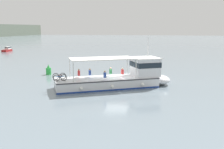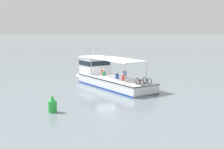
# 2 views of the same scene
# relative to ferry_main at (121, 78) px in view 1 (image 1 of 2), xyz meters

# --- Properties ---
(ground_plane) EXTENTS (400.00, 400.00, 0.00)m
(ground_plane) POSITION_rel_ferry_main_xyz_m (0.01, 0.52, -1.02)
(ground_plane) COLOR slate
(ferry_main) EXTENTS (8.63, 12.69, 5.32)m
(ferry_main) POSITION_rel_ferry_main_xyz_m (0.00, 0.00, 0.00)
(ferry_main) COLOR silver
(ferry_main) RESTS_ON ground
(motorboat_off_bow) EXTENTS (3.71, 1.65, 1.26)m
(motorboat_off_bow) POSITION_rel_ferry_main_xyz_m (35.89, 37.06, -0.47)
(motorboat_off_bow) COLOR maroon
(motorboat_off_bow) RESTS_ON ground
(channel_buoy) EXTENTS (0.70, 0.70, 1.40)m
(channel_buoy) POSITION_rel_ferry_main_xyz_m (5.39, 10.92, -0.45)
(channel_buoy) COLOR green
(channel_buoy) RESTS_ON ground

